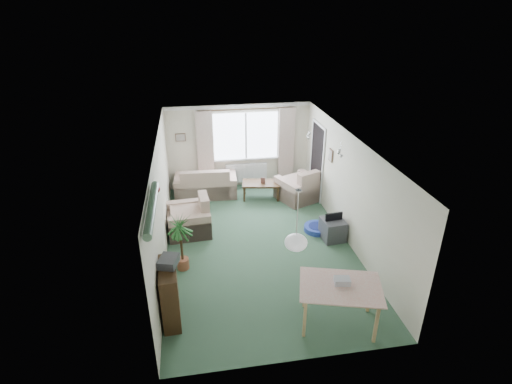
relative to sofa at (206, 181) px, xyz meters
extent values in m
plane|color=#30513A|center=(1.00, -2.75, -0.42)|extent=(6.50, 6.50, 0.00)
cube|color=white|center=(1.20, 0.48, 1.08)|extent=(1.80, 0.03, 1.30)
cube|color=black|center=(1.20, 0.40, 1.85)|extent=(2.60, 0.03, 0.03)
cube|color=beige|center=(0.05, 0.38, 0.85)|extent=(0.45, 0.08, 2.00)
cube|color=beige|center=(2.35, 0.38, 0.85)|extent=(0.45, 0.08, 2.00)
cube|color=white|center=(1.20, 0.44, -0.02)|extent=(1.20, 0.10, 0.55)
cube|color=black|center=(2.99, -0.55, 0.58)|extent=(0.03, 0.95, 2.00)
sphere|color=white|center=(1.20, -5.05, 1.06)|extent=(0.36, 0.36, 0.36)
cylinder|color=#196626|center=(-0.92, -5.05, 1.86)|extent=(1.60, 1.60, 0.12)
sphere|color=silver|center=(2.30, -1.85, 1.80)|extent=(0.20, 0.20, 0.20)
sphere|color=silver|center=(2.60, -3.05, 1.80)|extent=(0.20, 0.20, 0.20)
cube|color=brown|center=(-0.60, 0.48, 1.13)|extent=(0.28, 0.03, 0.22)
cube|color=brown|center=(2.98, -1.55, 1.13)|extent=(0.03, 0.24, 0.30)
cube|color=beige|center=(0.00, 0.00, 0.00)|extent=(1.73, 0.98, 0.84)
cube|color=tan|center=(2.48, -0.68, 0.03)|extent=(1.32, 1.29, 0.91)
cube|color=beige|center=(-0.50, -1.94, 0.03)|extent=(1.01, 1.06, 0.90)
cube|color=black|center=(1.48, -0.44, -0.19)|extent=(1.08, 0.72, 0.45)
cube|color=brown|center=(1.52, -0.48, 0.11)|extent=(0.12, 0.06, 0.16)
cube|color=black|center=(-0.84, -4.76, 0.10)|extent=(0.33, 0.86, 1.03)
cube|color=#35363A|center=(-0.81, -4.69, 0.68)|extent=(0.37, 0.42, 0.14)
cylinder|color=#205E2A|center=(-0.65, -3.37, 0.19)|extent=(0.66, 0.66, 1.21)
cube|color=#AE755E|center=(1.90, -5.35, -0.04)|extent=(1.38, 1.10, 0.75)
cube|color=#B1AFBA|center=(1.94, -5.29, 0.39)|extent=(0.28, 0.22, 0.12)
cube|color=#333338|center=(2.70, -2.79, -0.18)|extent=(0.52, 0.57, 0.48)
cylinder|color=#213C9A|center=(2.47, -2.40, -0.36)|extent=(0.76, 0.76, 0.12)
camera|label=1|loc=(-0.29, -10.17, 4.46)|focal=28.00mm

